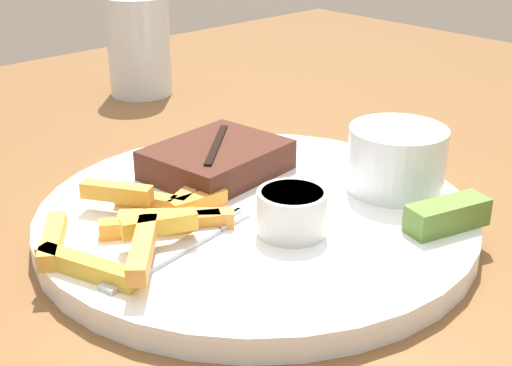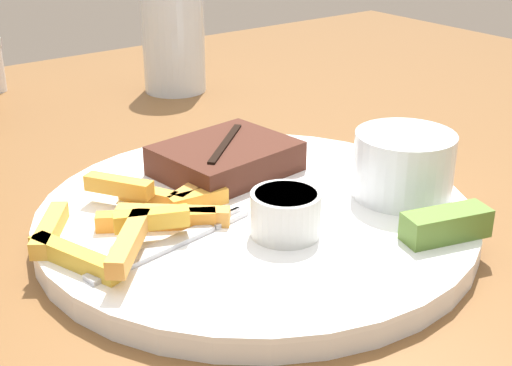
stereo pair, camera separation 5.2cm
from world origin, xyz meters
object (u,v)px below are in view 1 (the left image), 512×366
Objects in this scene: steak_portion at (217,160)px; drinking_glass at (139,46)px; dipping_sauce_cup at (292,210)px; fork_utensil at (176,251)px; pickle_spear at (447,215)px; coleslaw_cup at (397,155)px; dinner_plate at (256,218)px.

drinking_glass reaches higher than steak_portion.
dipping_sauce_cup is 0.36× the size of fork_utensil.
pickle_spear is at bearing -41.60° from fork_utensil.
coleslaw_cup is at bearing -54.77° from steak_portion.
pickle_spear reaches higher than dinner_plate.
pickle_spear is (0.08, -0.07, -0.01)m from dipping_sauce_cup.
dipping_sauce_cup is at bearing -104.21° from steak_portion.
steak_portion is 0.14m from fork_utensil.
coleslaw_cup is 0.41m from drinking_glass.
pickle_spear is 0.56× the size of drinking_glass.
fork_utensil is at bearing -170.55° from dinner_plate.
coleslaw_cup is at bearing -19.88° from fork_utensil.
drinking_glass is at bearing 66.99° from steak_portion.
dipping_sauce_cup is (-0.03, -0.11, 0.00)m from steak_portion.
drinking_glass is (0.07, 0.47, 0.03)m from pickle_spear.
steak_portion is 0.15m from coleslaw_cup.
coleslaw_cup is 0.57× the size of fork_utensil.
dipping_sauce_cup reaches higher than pickle_spear.
coleslaw_cup is 0.11m from dipping_sauce_cup.
drinking_glass is (0.12, 0.29, 0.03)m from steak_portion.
coleslaw_cup is 1.57× the size of dipping_sauce_cup.
steak_portion is 0.12m from dipping_sauce_cup.
steak_portion reaches higher than fork_utensil.
steak_portion is 2.36× the size of dipping_sauce_cup.
steak_portion is (0.02, 0.07, 0.02)m from dinner_plate.
pickle_spear is at bearing -113.13° from coleslaw_cup.
steak_portion is 0.99× the size of drinking_glass.
fork_utensil is at bearing -141.79° from steak_portion.
fork_utensil is at bearing 147.85° from pickle_spear.
drinking_glass is at bearing 48.95° from fork_utensil.
dinner_plate is 0.12m from coleslaw_cup.
drinking_glass is (0.23, 0.37, 0.04)m from fork_utensil.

